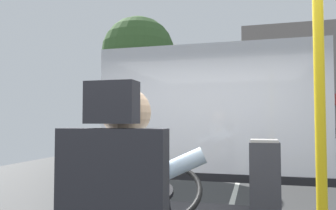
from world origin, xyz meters
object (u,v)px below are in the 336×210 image
at_px(fare_box, 265,203).
at_px(parked_car_silver, 315,136).
at_px(bus_driver, 130,198).
at_px(handrail_pole, 321,155).
at_px(parked_car_white, 334,141).

bearing_deg(fare_box, parked_car_silver, 79.76).
xyz_separation_m(bus_driver, handrail_pole, (0.85, -0.00, 0.23)).
bearing_deg(fare_box, handrail_pole, -80.26).
height_order(fare_box, parked_car_silver, fare_box).
bearing_deg(bus_driver, parked_car_white, 75.24).
bearing_deg(bus_driver, parked_car_silver, 78.67).
height_order(handrail_pole, parked_car_white, handrail_pole).
bearing_deg(handrail_pole, parked_car_white, 77.92).
distance_m(bus_driver, parked_car_silver, 23.01).
bearing_deg(parked_car_silver, bus_driver, -101.33).
distance_m(bus_driver, handrail_pole, 0.88).
bearing_deg(handrail_pole, fare_box, 99.74).
bearing_deg(handrail_pole, bus_driver, 179.73).
height_order(fare_box, parked_car_white, fare_box).
relative_size(fare_box, parked_car_white, 0.22).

